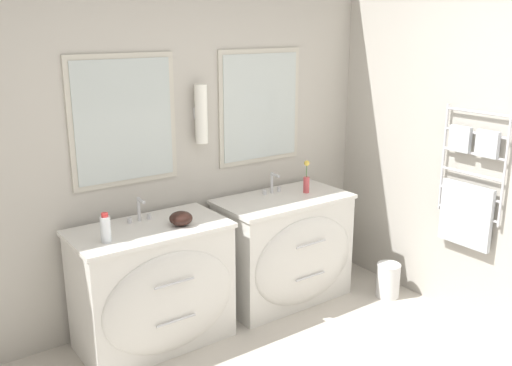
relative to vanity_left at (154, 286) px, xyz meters
name	(u,v)px	position (x,y,z in m)	size (l,w,h in m)	color
wall_back	(174,138)	(0.38, 0.37, 0.88)	(4.92, 0.17, 2.60)	#B2ADA3
wall_right	(455,138)	(2.06, -0.73, 0.87)	(0.13, 3.92, 2.60)	#B2ADA3
vanity_left	(154,286)	(0.00, 0.00, 0.00)	(1.01, 0.61, 0.82)	silver
vanity_right	(286,249)	(1.10, 0.00, 0.00)	(1.01, 0.61, 0.82)	silver
faucet_left	(139,210)	(0.00, 0.17, 0.48)	(0.17, 0.10, 0.16)	silver
faucet_right	(273,184)	(1.10, 0.17, 0.48)	(0.17, 0.10, 0.16)	silver
toiletry_bottle	(106,229)	(-0.32, -0.06, 0.49)	(0.06, 0.06, 0.18)	silver
amenity_bowl	(181,218)	(0.19, -0.05, 0.45)	(0.15, 0.15, 0.09)	black
flower_vase	(306,180)	(1.32, 0.03, 0.50)	(0.05, 0.05, 0.25)	#CC4C51
waste_bin	(388,279)	(1.79, -0.43, -0.28)	(0.19, 0.19, 0.27)	silver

